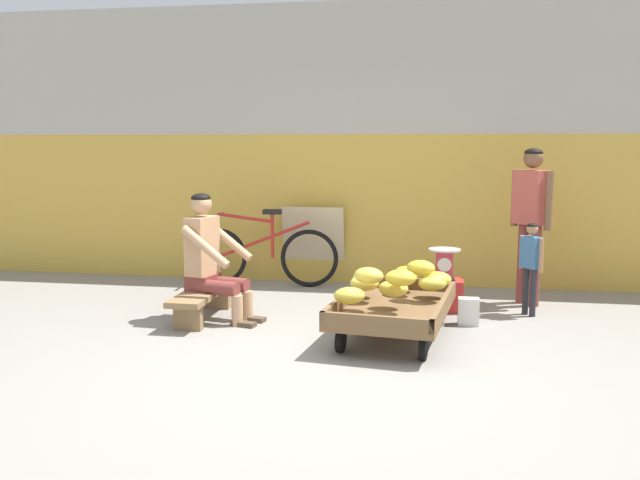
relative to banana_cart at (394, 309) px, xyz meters
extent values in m
plane|color=gray|center=(-0.49, -0.93, -0.24)|extent=(80.00, 80.00, 0.00)
cube|color=gold|center=(-0.49, 2.25, 0.60)|extent=(16.00, 0.30, 1.68)
cube|color=#A8A399|center=(-0.49, 2.25, 2.15)|extent=(16.00, 0.30, 1.42)
cube|color=brown|center=(0.00, 0.00, -0.01)|extent=(1.02, 1.54, 0.05)
cube|color=brown|center=(-0.40, 0.05, 0.07)|extent=(0.22, 1.43, 0.10)
cube|color=brown|center=(0.40, -0.05, 0.07)|extent=(0.22, 1.43, 0.10)
cube|color=brown|center=(0.09, 0.69, 0.07)|extent=(0.84, 0.15, 0.10)
cube|color=brown|center=(-0.09, -0.69, 0.07)|extent=(0.84, 0.15, 0.10)
cylinder|color=black|center=(-0.25, 0.54, -0.15)|extent=(0.07, 0.18, 0.18)
cylinder|color=black|center=(0.38, 0.46, -0.15)|extent=(0.07, 0.18, 0.18)
cylinder|color=black|center=(-0.38, -0.46, -0.15)|extent=(0.07, 0.18, 0.18)
cylinder|color=black|center=(0.25, -0.54, -0.15)|extent=(0.07, 0.18, 0.18)
ellipsoid|color=gold|center=(0.06, 0.42, 0.18)|extent=(0.30, 0.29, 0.13)
ellipsoid|color=yellow|center=(-0.26, 0.29, 0.18)|extent=(0.27, 0.22, 0.13)
ellipsoid|color=gold|center=(0.07, 0.59, 0.18)|extent=(0.30, 0.27, 0.13)
ellipsoid|color=gold|center=(-0.32, -0.37, 0.18)|extent=(0.28, 0.24, 0.13)
ellipsoid|color=gold|center=(0.30, 0.20, 0.18)|extent=(0.29, 0.25, 0.13)
ellipsoid|color=yellow|center=(-0.26, 0.10, 0.18)|extent=(0.24, 0.18, 0.13)
ellipsoid|color=yellow|center=(0.34, 0.37, 0.18)|extent=(0.24, 0.18, 0.13)
ellipsoid|color=yellow|center=(-0.01, -0.07, 0.18)|extent=(0.26, 0.21, 0.13)
ellipsoid|color=yellow|center=(-0.19, -0.18, 0.31)|extent=(0.29, 0.25, 0.13)
ellipsoid|color=gold|center=(0.20, 0.25, 0.30)|extent=(0.28, 0.24, 0.13)
ellipsoid|color=gold|center=(0.06, -0.21, 0.30)|extent=(0.24, 0.19, 0.13)
cube|color=olive|center=(-1.74, 0.32, 0.00)|extent=(0.31, 1.10, 0.05)
cube|color=olive|center=(-1.74, 0.70, -0.13)|extent=(0.24, 0.08, 0.22)
cube|color=olive|center=(-1.74, -0.07, -0.13)|extent=(0.24, 0.08, 0.22)
cylinder|color=tan|center=(-1.33, 0.31, -0.11)|extent=(0.10, 0.10, 0.27)
cube|color=#4C3D2D|center=(-1.27, 0.30, -0.22)|extent=(0.23, 0.14, 0.04)
cylinder|color=brown|center=(-1.52, 0.36, 0.08)|extent=(0.42, 0.22, 0.13)
cylinder|color=tan|center=(-1.37, 0.14, -0.11)|extent=(0.10, 0.10, 0.27)
cube|color=#4C3D2D|center=(-1.31, 0.12, -0.22)|extent=(0.23, 0.14, 0.04)
cylinder|color=brown|center=(-1.57, 0.18, 0.08)|extent=(0.42, 0.22, 0.13)
cube|color=brown|center=(-1.74, 0.32, 0.10)|extent=(0.28, 0.32, 0.14)
cube|color=tan|center=(-1.74, 0.32, 0.43)|extent=(0.25, 0.35, 0.52)
cylinder|color=tan|center=(-1.54, 0.48, 0.46)|extent=(0.47, 0.18, 0.36)
cylinder|color=tan|center=(-1.63, 0.09, 0.46)|extent=(0.47, 0.18, 0.36)
sphere|color=tan|center=(-1.74, 0.32, 0.80)|extent=(0.19, 0.19, 0.19)
ellipsoid|color=black|center=(-1.74, 0.32, 0.86)|extent=(0.17, 0.17, 0.09)
cube|color=red|center=(0.41, 0.99, -0.09)|extent=(0.36, 0.28, 0.30)
cylinder|color=#28282D|center=(0.41, 0.99, 0.07)|extent=(0.20, 0.20, 0.03)
cube|color=#C6384C|center=(0.41, 0.99, 0.21)|extent=(0.16, 0.10, 0.24)
cylinder|color=white|center=(0.41, 0.94, 0.21)|extent=(0.13, 0.01, 0.13)
cylinder|color=#B2B5BA|center=(0.41, 0.99, 0.34)|extent=(0.30, 0.30, 0.01)
torus|color=black|center=(-2.06, 1.75, 0.08)|extent=(0.64, 0.09, 0.64)
torus|color=black|center=(-1.04, 1.81, 0.08)|extent=(0.64, 0.09, 0.64)
cylinder|color=#AD231E|center=(-1.55, 1.78, 0.28)|extent=(1.03, 0.10, 0.43)
cylinder|color=#AD231E|center=(-1.45, 1.79, 0.32)|extent=(0.04, 0.04, 0.48)
cylinder|color=#AD231E|center=(-1.76, 1.77, 0.52)|extent=(0.62, 0.07, 0.12)
cube|color=black|center=(-1.45, 1.79, 0.59)|extent=(0.21, 0.11, 0.05)
cylinder|color=black|center=(-2.06, 1.75, 0.54)|extent=(0.06, 0.48, 0.03)
cube|color=#C6B289|center=(-1.04, 2.06, 0.20)|extent=(0.70, 0.25, 0.88)
cylinder|color=brown|center=(1.28, 1.31, 0.16)|extent=(0.10, 0.10, 0.80)
cylinder|color=brown|center=(1.17, 1.44, 0.16)|extent=(0.10, 0.10, 0.80)
cube|color=#B24C42|center=(1.23, 1.38, 0.82)|extent=(0.36, 0.37, 0.52)
cylinder|color=brown|center=(1.36, 1.22, 0.80)|extent=(0.07, 0.07, 0.56)
cylinder|color=brown|center=(1.09, 1.53, 0.80)|extent=(0.07, 0.07, 0.56)
sphere|color=brown|center=(1.23, 1.38, 1.19)|extent=(0.19, 0.19, 0.19)
ellipsoid|color=black|center=(1.23, 1.38, 1.25)|extent=(0.17, 0.17, 0.09)
cylinder|color=#232328|center=(1.21, 0.90, -0.02)|extent=(0.06, 0.06, 0.44)
cylinder|color=#232328|center=(1.16, 0.97, -0.02)|extent=(0.06, 0.06, 0.44)
cube|color=#386693|center=(1.18, 0.93, 0.35)|extent=(0.20, 0.21, 0.29)
cylinder|color=#9E704C|center=(1.26, 0.84, 0.34)|extent=(0.04, 0.04, 0.31)
cylinder|color=#9E704C|center=(1.11, 1.02, 0.34)|extent=(0.04, 0.04, 0.31)
sphere|color=#9E704C|center=(1.18, 0.93, 0.57)|extent=(0.11, 0.11, 0.11)
ellipsoid|color=black|center=(1.18, 0.93, 0.60)|extent=(0.10, 0.10, 0.05)
cube|color=silver|center=(0.62, 0.50, -0.12)|extent=(0.18, 0.12, 0.24)
camera|label=1|loc=(0.31, -5.41, 1.35)|focal=38.09mm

